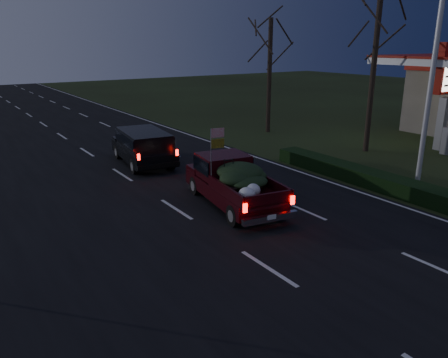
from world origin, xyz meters
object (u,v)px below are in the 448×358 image
pickup_truck (233,179)px  lead_suv (143,144)px  light_pole (436,44)px  gas_price_pylon (448,79)px

pickup_truck → lead_suv: size_ratio=1.05×
light_pole → lead_suv: (-7.95, 9.10, -4.49)m
pickup_truck → lead_suv: (-0.39, 6.78, 0.06)m
light_pole → lead_suv: 12.89m
light_pole → pickup_truck: (-7.57, 2.32, -4.54)m
light_pole → gas_price_pylon: light_pole is taller
gas_price_pylon → pickup_truck: size_ratio=1.11×
light_pole → gas_price_pylon: (6.50, 2.99, -1.71)m
light_pole → lead_suv: light_pole is taller
gas_price_pylon → lead_suv: size_ratio=1.17×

